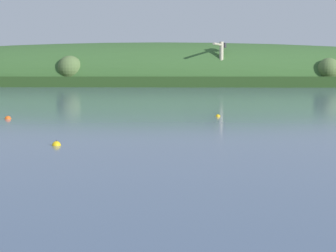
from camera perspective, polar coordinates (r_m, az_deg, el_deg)
name	(u,v)px	position (r m, az deg, el deg)	size (l,w,h in m)	color
far_shoreline_hill	(159,85)	(256.48, -1.11, 4.79)	(556.64, 103.54, 45.28)	#27431B
dockside_crane	(221,65)	(235.06, 6.24, 7.14)	(6.19, 14.79, 21.34)	#4C4C51
mooring_buoy_foreground	(8,119)	(59.62, -18.23, 0.79)	(0.74, 0.74, 0.82)	#EA5B19
mooring_buoy_off_fishing_boat	(218,117)	(60.35, 5.87, 1.11)	(0.58, 0.58, 0.66)	yellow
mooring_buoy_far_upstream	(56,145)	(35.83, -12.94, -2.24)	(0.64, 0.64, 0.72)	yellow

